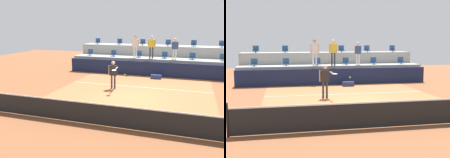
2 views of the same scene
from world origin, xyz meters
TOP-DOWN VIEW (x-y plane):
  - ground_plane at (0.00, 0.00)m, footprint 40.00×40.00m
  - court_inner_paint at (0.00, 1.00)m, footprint 9.00×10.00m
  - court_service_line at (0.00, 2.40)m, footprint 9.00×0.06m
  - tennis_net at (0.00, -4.00)m, footprint 10.48×0.08m
  - sponsor_backboard at (0.00, 6.00)m, footprint 13.00×0.16m
  - seating_tier_lower at (0.00, 7.30)m, footprint 13.00×1.80m
  - seating_tier_upper at (0.00, 9.10)m, footprint 13.00×1.80m
  - stadium_chair_lower_far_left at (-5.36, 7.23)m, footprint 0.44×0.40m
  - stadium_chair_lower_left at (-3.22, 7.23)m, footprint 0.44×0.40m
  - stadium_chair_lower_mid_left at (-1.03, 7.23)m, footprint 0.44×0.40m
  - stadium_chair_lower_mid_right at (1.05, 7.23)m, footprint 0.44×0.40m
  - stadium_chair_lower_right at (3.16, 7.23)m, footprint 0.44×0.40m
  - stadium_chair_lower_far_right at (5.30, 7.23)m, footprint 0.44×0.40m
  - stadium_chair_upper_far_left at (-5.37, 9.03)m, footprint 0.44×0.40m
  - stadium_chair_upper_left at (-3.23, 9.03)m, footprint 0.44×0.40m
  - stadium_chair_upper_mid_left at (-1.10, 9.03)m, footprint 0.44×0.40m
  - stadium_chair_upper_mid_right at (1.10, 9.03)m, footprint 0.44×0.40m
  - stadium_chair_upper_right at (3.19, 9.03)m, footprint 0.44×0.40m
  - stadium_chair_upper_far_right at (5.33, 9.03)m, footprint 0.44×0.40m
  - tennis_player at (-1.35, 1.47)m, footprint 0.78×1.19m
  - spectator_with_hat at (-1.25, 6.85)m, footprint 0.61×0.46m
  - spectator_leaning_on_rail at (0.05, 6.85)m, footprint 0.62×0.25m
  - spectator_in_white at (1.84, 6.85)m, footprint 0.57×0.27m
  - tennis_ball at (-0.31, 0.36)m, footprint 0.07×0.07m
  - equipment_bag at (0.74, 5.15)m, footprint 0.76×0.28m

SIDE VIEW (x-z plane):
  - ground_plane at x=0.00m, z-range 0.00..0.00m
  - court_inner_paint at x=0.00m, z-range 0.00..0.01m
  - court_service_line at x=0.00m, z-range 0.01..0.01m
  - equipment_bag at x=0.74m, z-range 0.00..0.30m
  - tennis_net at x=0.00m, z-range -0.04..1.03m
  - sponsor_backboard at x=0.00m, z-range 0.00..1.10m
  - seating_tier_lower at x=0.00m, z-range 0.00..1.25m
  - seating_tier_upper at x=0.00m, z-range 0.00..2.10m
  - tennis_player at x=-1.35m, z-range 0.20..1.93m
  - tennis_ball at x=-0.31m, z-range 1.16..1.23m
  - stadium_chair_lower_far_left at x=-5.36m, z-range 1.20..1.72m
  - stadium_chair_lower_left at x=-3.22m, z-range 1.20..1.72m
  - stadium_chair_lower_mid_left at x=-1.03m, z-range 1.20..1.72m
  - stadium_chair_lower_mid_right at x=1.05m, z-range 1.20..1.72m
  - stadium_chair_lower_right at x=3.16m, z-range 1.20..1.72m
  - stadium_chair_lower_far_right at x=5.30m, z-range 1.20..1.72m
  - spectator_in_white at x=1.84m, z-range 1.41..3.04m
  - stadium_chair_upper_far_left at x=-5.37m, z-range 2.05..2.57m
  - stadium_chair_upper_left at x=-3.23m, z-range 2.05..2.57m
  - stadium_chair_upper_mid_left at x=-1.10m, z-range 2.05..2.57m
  - stadium_chair_upper_mid_right at x=1.10m, z-range 2.05..2.57m
  - stadium_chair_upper_right at x=3.19m, z-range 2.05..2.57m
  - stadium_chair_upper_far_right at x=5.33m, z-range 2.05..2.57m
  - spectator_leaning_on_rail at x=0.05m, z-range 1.45..3.24m
  - spectator_with_hat at x=-1.25m, z-range 1.47..3.27m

